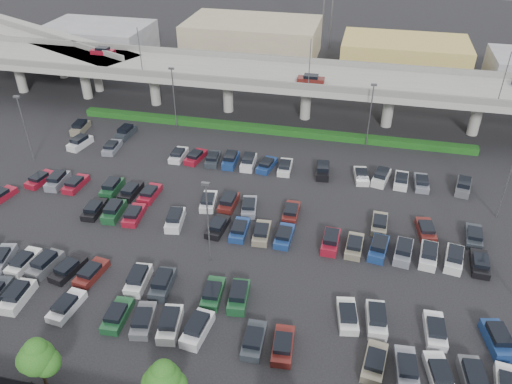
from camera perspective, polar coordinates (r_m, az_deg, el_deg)
ground at (r=63.21m, az=-3.07°, el=-3.07°), size 280.00×280.00×0.00m
overpass at (r=87.65m, az=2.37°, el=12.89°), size 150.00×13.00×15.80m
on_ramp at (r=117.60m, az=-23.18°, el=15.63°), size 50.93×30.13×8.80m
hedge at (r=83.80m, az=1.51°, el=7.14°), size 66.00×1.60×1.10m
tree_row at (r=42.86m, az=-12.35°, el=-20.04°), size 65.07×3.66×5.94m
parked_cars at (r=60.21m, az=-4.70°, el=-4.51°), size 63.14×41.61×1.67m
light_poles at (r=62.50m, az=-6.40°, el=3.12°), size 66.90×48.38×10.30m
distant_buildings at (r=115.68m, az=11.63°, el=15.66°), size 138.00×24.00×9.00m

